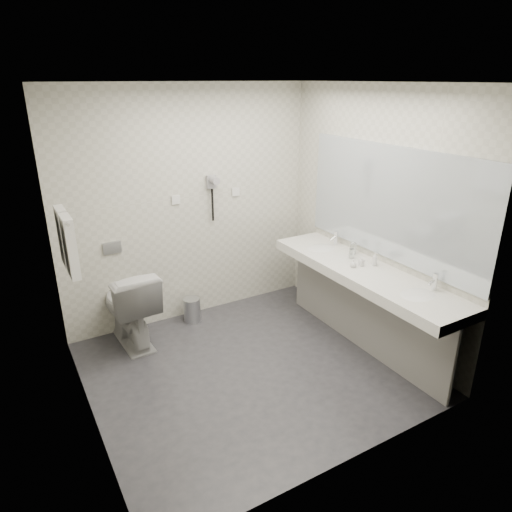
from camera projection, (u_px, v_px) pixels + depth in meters
floor at (250, 369)px, 4.27m from camera, size 2.80×2.80×0.00m
ceiling at (249, 82)px, 3.36m from camera, size 2.80×2.80×0.00m
wall_back at (189, 207)px, 4.86m from camera, size 2.80×0.00×2.80m
wall_front at (355, 305)px, 2.77m from camera, size 2.80×0.00×2.80m
wall_left at (73, 277)px, 3.16m from camera, size 0.00×2.60×2.60m
wall_right at (374, 218)px, 4.47m from camera, size 0.00×2.60×2.60m
vanity_counter at (363, 273)px, 4.34m from camera, size 0.55×2.20×0.10m
vanity_panel at (361, 312)px, 4.51m from camera, size 0.03×2.15×0.75m
vanity_post_near at (453, 365)px, 3.69m from camera, size 0.06×0.06×0.75m
vanity_post_far at (302, 275)px, 5.36m from camera, size 0.06×0.06×0.75m
mirror at (390, 203)px, 4.23m from camera, size 0.02×2.20×1.05m
basin_near at (418, 296)px, 3.81m from camera, size 0.40×0.31×0.05m
basin_far at (321, 249)px, 4.85m from camera, size 0.40×0.31×0.05m
faucet_near at (435, 282)px, 3.86m from camera, size 0.04×0.04×0.15m
faucet_far at (336, 238)px, 4.91m from camera, size 0.04×0.04×0.15m
soap_bottle_a at (361, 261)px, 4.36m from camera, size 0.05×0.05×0.09m
soap_bottle_b at (353, 263)px, 4.34m from camera, size 0.09×0.09×0.08m
soap_bottle_c at (375, 259)px, 4.37m from camera, size 0.06×0.06×0.13m
glass_left at (352, 253)px, 4.55m from camera, size 0.06×0.06×0.10m
glass_right at (353, 248)px, 4.67m from camera, size 0.07×0.07×0.11m
toilet at (129, 306)px, 4.56m from camera, size 0.50×0.83×0.82m
flush_plate at (112, 248)px, 4.56m from camera, size 0.18×0.02×0.12m
pedal_bin at (192, 310)px, 5.06m from camera, size 0.24×0.24×0.26m
bin_lid at (192, 299)px, 5.01m from camera, size 0.19×0.19×0.02m
towel_rail at (61, 215)px, 3.51m from camera, size 0.02×0.62×0.02m
towel_near at (70, 247)px, 3.49m from camera, size 0.07×0.24×0.48m
towel_far at (64, 237)px, 3.71m from camera, size 0.07×0.24×0.48m
dryer_cradle at (211, 182)px, 4.86m from camera, size 0.10×0.04×0.14m
dryer_barrel at (214, 180)px, 4.79m from camera, size 0.08×0.14×0.08m
dryer_cord at (213, 205)px, 4.94m from camera, size 0.02×0.02×0.35m
switch_plate_a at (176, 200)px, 4.74m from camera, size 0.09×0.02×0.09m
switch_plate_b at (236, 192)px, 5.07m from camera, size 0.09×0.02×0.09m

